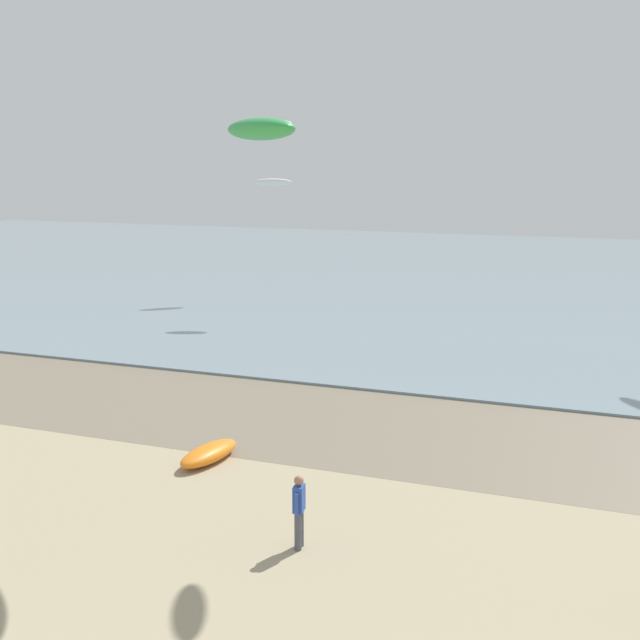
{
  "coord_description": "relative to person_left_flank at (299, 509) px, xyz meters",
  "views": [
    {
      "loc": [
        8.59,
        -6.21,
        8.58
      ],
      "look_at": [
        1.92,
        10.54,
        5.21
      ],
      "focal_mm": 47.71,
      "sensor_mm": 36.0,
      "label": 1
    }
  ],
  "objects": [
    {
      "name": "grounded_kite",
      "position": [
        -4.63,
        4.18,
        -0.67
      ],
      "size": [
        1.17,
        2.55,
        0.49
      ],
      "primitive_type": "ellipsoid",
      "rotation": [
        0.0,
        0.0,
        1.45
      ],
      "color": "orange",
      "rests_on": "ground"
    },
    {
      "name": "kite_aloft_8",
      "position": [
        -2.21,
        2.84,
        8.44
      ],
      "size": [
        3.25,
        2.99,
        0.65
      ],
      "primitive_type": "ellipsoid",
      "rotation": [
        -0.11,
        0.0,
        5.58
      ],
      "color": "green"
    },
    {
      "name": "kite_aloft_4",
      "position": [
        -12.61,
        25.96,
        6.55
      ],
      "size": [
        2.25,
        1.42,
        0.57
      ],
      "primitive_type": "ellipsoid",
      "rotation": [
        0.39,
        0.0,
        3.48
      ],
      "color": "white"
    },
    {
      "name": "person_left_flank",
      "position": [
        0.0,
        0.0,
        0.0
      ],
      "size": [
        0.28,
        0.56,
        1.71
      ],
      "color": "#4C4C56",
      "rests_on": "ground"
    },
    {
      "name": "wet_sand_strip",
      "position": [
        -1.54,
        8.97,
        -0.91
      ],
      "size": [
        120.0,
        8.45,
        0.01
      ],
      "primitive_type": "cube",
      "color": "#7A6D59",
      "rests_on": "ground"
    },
    {
      "name": "sea",
      "position": [
        -1.54,
        48.19,
        -0.87
      ],
      "size": [
        160.0,
        70.0,
        0.1
      ],
      "primitive_type": "cube",
      "color": "gray",
      "rests_on": "ground"
    },
    {
      "name": "kite_aloft_2",
      "position": [
        -16.5,
        34.43,
        10.1
      ],
      "size": [
        2.55,
        2.47,
        0.68
      ],
      "primitive_type": "ellipsoid",
      "rotation": [
        -0.35,
        0.0,
        3.89
      ],
      "color": "white"
    }
  ]
}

